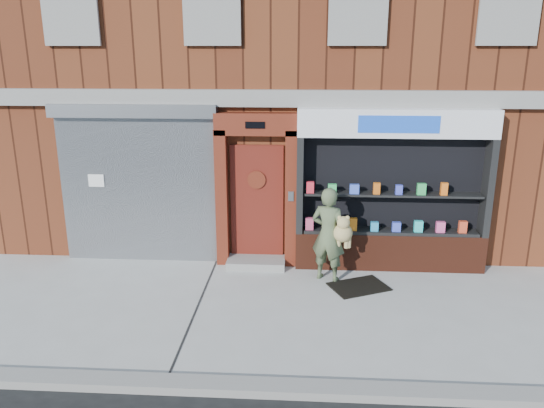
{
  "coord_description": "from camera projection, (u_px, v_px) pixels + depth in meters",
  "views": [
    {
      "loc": [
        0.13,
        -7.65,
        4.01
      ],
      "look_at": [
        -0.4,
        1.0,
        1.46
      ],
      "focal_mm": 35.0,
      "sensor_mm": 36.0,
      "label": 1
    }
  ],
  "objects": [
    {
      "name": "curb",
      "position": [
        289.0,
        389.0,
        6.39
      ],
      "size": [
        60.0,
        0.3,
        0.12
      ],
      "primitive_type": "cube",
      "color": "gray",
      "rests_on": "ground"
    },
    {
      "name": "woman",
      "position": [
        330.0,
        234.0,
        9.32
      ],
      "size": [
        0.78,
        0.63,
        1.71
      ],
      "color": "#4C5B3C",
      "rests_on": "ground"
    },
    {
      "name": "ground",
      "position": [
        293.0,
        309.0,
        8.47
      ],
      "size": [
        80.0,
        80.0,
        0.0
      ],
      "primitive_type": "plane",
      "color": "#9E9E99",
      "rests_on": "ground"
    },
    {
      "name": "pharmacy_bay",
      "position": [
        392.0,
        198.0,
        9.71
      ],
      "size": [
        3.5,
        0.41,
        3.0
      ],
      "color": "#522113",
      "rests_on": "ground"
    },
    {
      "name": "doormat",
      "position": [
        359.0,
        287.0,
        9.25
      ],
      "size": [
        1.14,
        1.01,
        0.02
      ],
      "primitive_type": "cube",
      "rotation": [
        0.0,
        0.0,
        0.43
      ],
      "color": "black",
      "rests_on": "ground"
    },
    {
      "name": "building",
      "position": [
        301.0,
        48.0,
        13.07
      ],
      "size": [
        12.0,
        8.16,
        8.0
      ],
      "color": "#542413",
      "rests_on": "ground"
    },
    {
      "name": "shutter_bay",
      "position": [
        138.0,
        174.0,
        10.0
      ],
      "size": [
        3.1,
        0.3,
        3.04
      ],
      "color": "gray",
      "rests_on": "ground"
    },
    {
      "name": "red_door_bay",
      "position": [
        256.0,
        191.0,
        9.88
      ],
      "size": [
        1.52,
        0.58,
        2.9
      ],
      "color": "#5A1C0F",
      "rests_on": "ground"
    }
  ]
}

